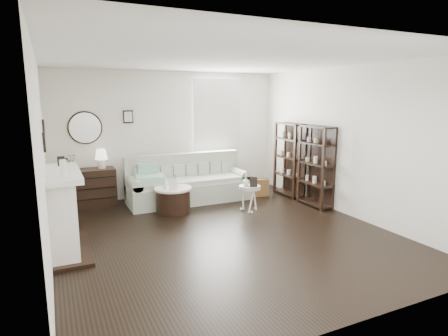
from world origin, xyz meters
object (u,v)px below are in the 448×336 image
drum_table (173,200)px  pedestal_table (250,188)px  dresser (86,189)px  sofa (188,186)px

drum_table → pedestal_table: (1.34, -0.54, 0.21)m
dresser → sofa: bearing=-11.2°
dresser → pedestal_table: size_ratio=2.28×
dresser → pedestal_table: (2.79, -1.61, 0.08)m
dresser → drum_table: bearing=-36.4°
dresser → pedestal_table: dresser is taller
sofa → pedestal_table: size_ratio=5.03×
sofa → pedestal_table: bearing=-56.4°
pedestal_table → dresser: bearing=150.1°
sofa → dresser: sofa is taller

